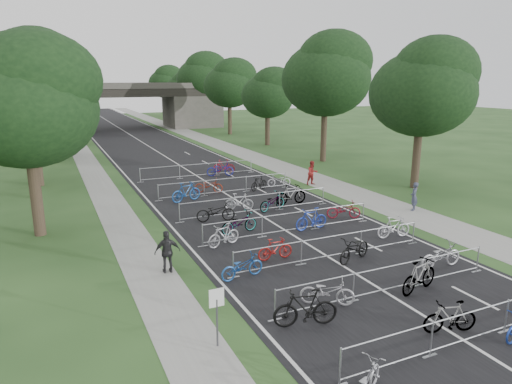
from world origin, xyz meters
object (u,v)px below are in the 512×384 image
Objects in this scene: pedestrian_a at (414,197)px; pedestrian_c at (167,252)px; park_sign at (217,307)px; bike_0 at (366,382)px; overpass_bridge at (120,106)px; bike_1 at (450,317)px; pedestrian_b at (312,173)px.

pedestrian_a is 15.72m from pedestrian_c.
park_sign reaches higher than bike_0.
pedestrian_a is (8.68, -53.49, -2.68)m from overpass_bridge.
pedestrian_b reaches higher than bike_1.
bike_0 is at bearing -55.57° from park_sign.
park_sign is 17.67m from pedestrian_a.
overpass_bridge is 64.37m from bike_1.
overpass_bridge is 62.41m from park_sign.
park_sign is 5.80m from pedestrian_c.
bike_0 is (2.50, -3.65, -0.81)m from park_sign.
bike_1 is at bearing -18.87° from park_sign.
bike_0 is at bearing -117.99° from pedestrian_b.
overpass_bridge reaches higher than pedestrian_a.
pedestrian_c reaches higher than bike_1.
pedestrian_c is (0.00, 5.79, -0.39)m from park_sign.
pedestrian_c is (-2.50, 9.44, 0.42)m from bike_0.
pedestrian_b is (11.10, 20.52, 0.43)m from bike_0.
bike_0 is at bearing 110.31° from pedestrian_c.
park_sign is at bearing 95.47° from pedestrian_c.
park_sign is 1.04× the size of bike_0.
park_sign is at bearing -96.26° from overpass_bridge.
bike_0 is 4.45m from bike_1.
pedestrian_b reaches higher than pedestrian_c.
bike_0 is 0.99× the size of pedestrian_b.
pedestrian_a reaches higher than bike_1.
bike_1 is (-0.06, -64.30, -3.01)m from overpass_bridge.
pedestrian_c reaches higher than pedestrian_a.
overpass_bridge is 17.69× the size of bike_0.
pedestrian_a is at bearing 28.79° from park_sign.
park_sign reaches higher than bike_1.
pedestrian_b is (-1.88, 8.36, 0.03)m from pedestrian_a.
overpass_bridge is at bearing -35.17° from bike_0.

